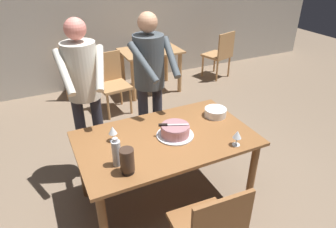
# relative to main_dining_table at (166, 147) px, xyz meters

# --- Properties ---
(ground_plane) EXTENTS (14.00, 14.00, 0.00)m
(ground_plane) POSITION_rel_main_dining_table_xyz_m (0.00, 0.00, -0.65)
(ground_plane) COLOR #7A6651
(back_wall) EXTENTS (10.00, 0.12, 2.70)m
(back_wall) POSITION_rel_main_dining_table_xyz_m (0.00, 3.24, 0.70)
(back_wall) COLOR #BCB7AD
(back_wall) RESTS_ON ground_plane
(main_dining_table) EXTENTS (1.59, 0.96, 0.75)m
(main_dining_table) POSITION_rel_main_dining_table_xyz_m (0.00, 0.00, 0.00)
(main_dining_table) COLOR brown
(main_dining_table) RESTS_ON ground_plane
(cake_on_platter) EXTENTS (0.34, 0.34, 0.11)m
(cake_on_platter) POSITION_rel_main_dining_table_xyz_m (0.09, -0.01, 0.16)
(cake_on_platter) COLOR silver
(cake_on_platter) RESTS_ON main_dining_table
(cake_knife) EXTENTS (0.26, 0.12, 0.02)m
(cake_knife) POSITION_rel_main_dining_table_xyz_m (0.02, 0.01, 0.22)
(cake_knife) COLOR silver
(cake_knife) RESTS_ON cake_on_platter
(plate_stack) EXTENTS (0.22, 0.22, 0.08)m
(plate_stack) POSITION_rel_main_dining_table_xyz_m (0.62, 0.14, 0.14)
(plate_stack) COLOR white
(plate_stack) RESTS_ON main_dining_table
(wine_glass_near) EXTENTS (0.08, 0.08, 0.14)m
(wine_glass_near) POSITION_rel_main_dining_table_xyz_m (0.50, -0.37, 0.21)
(wine_glass_near) COLOR silver
(wine_glass_near) RESTS_ON main_dining_table
(wine_glass_far) EXTENTS (0.08, 0.08, 0.14)m
(wine_glass_far) POSITION_rel_main_dining_table_xyz_m (-0.44, 0.15, 0.21)
(wine_glass_far) COLOR silver
(wine_glass_far) RESTS_ON main_dining_table
(water_bottle) EXTENTS (0.07, 0.07, 0.25)m
(water_bottle) POSITION_rel_main_dining_table_xyz_m (-0.51, -0.19, 0.22)
(water_bottle) COLOR silver
(water_bottle) RESTS_ON main_dining_table
(hurricane_lamp) EXTENTS (0.11, 0.11, 0.21)m
(hurricane_lamp) POSITION_rel_main_dining_table_xyz_m (-0.46, -0.31, 0.21)
(hurricane_lamp) COLOR black
(hurricane_lamp) RESTS_ON main_dining_table
(person_cutting_cake) EXTENTS (0.46, 0.57, 1.72)m
(person_cutting_cake) POSITION_rel_main_dining_table_xyz_m (0.14, 0.69, 0.43)
(person_cutting_cake) COLOR #2D2D38
(person_cutting_cake) RESTS_ON ground_plane
(person_standing_beside) EXTENTS (0.46, 0.57, 1.72)m
(person_standing_beside) POSITION_rel_main_dining_table_xyz_m (-0.54, 0.72, 0.43)
(person_standing_beside) COLOR #2D2D38
(person_standing_beside) RESTS_ON ground_plane
(background_table) EXTENTS (1.00, 0.70, 0.74)m
(background_table) POSITION_rel_main_dining_table_xyz_m (0.91, 2.54, -0.07)
(background_table) COLOR tan
(background_table) RESTS_ON ground_plane
(background_chair_0) EXTENTS (0.49, 0.49, 0.90)m
(background_chair_0) POSITION_rel_main_dining_table_xyz_m (0.08, 2.10, -0.15)
(background_chair_0) COLOR tan
(background_chair_0) RESTS_ON ground_plane
(background_chair_1) EXTENTS (0.55, 0.55, 0.90)m
(background_chair_1) POSITION_rel_main_dining_table_xyz_m (2.34, 2.53, -0.15)
(background_chair_1) COLOR tan
(background_chair_1) RESTS_ON ground_plane
(background_chair_2) EXTENTS (0.59, 0.59, 0.90)m
(background_chair_2) POSITION_rel_main_dining_table_xyz_m (-0.30, 2.79, -0.15)
(background_chair_2) COLOR tan
(background_chair_2) RESTS_ON ground_plane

